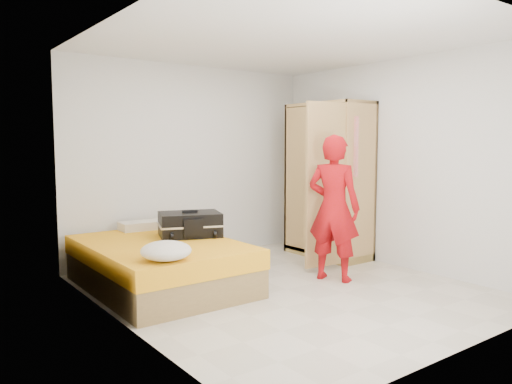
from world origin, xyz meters
TOP-DOWN VIEW (x-y plane):
  - room at (0.00, 0.00)m, footprint 4.00×4.02m
  - bed at (-1.05, 0.87)m, footprint 1.42×2.02m
  - wardrobe at (1.45, 0.86)m, footprint 1.17×1.20m
  - person at (0.67, -0.02)m, footprint 0.61×0.71m
  - suitcase at (-0.62, 0.98)m, footprint 0.83×0.71m
  - round_cushion at (-1.38, 0.06)m, footprint 0.46×0.46m
  - pillow at (-0.87, 1.72)m, footprint 0.57×0.31m

SIDE VIEW (x-z plane):
  - bed at x=-1.05m, z-range 0.00..0.50m
  - pillow at x=-0.87m, z-range 0.50..0.60m
  - round_cushion at x=-1.38m, z-range 0.50..0.67m
  - suitcase at x=-0.62m, z-range 0.48..0.78m
  - person at x=0.67m, z-range 0.00..1.65m
  - wardrobe at x=1.45m, z-range -0.05..2.05m
  - room at x=0.00m, z-range 0.00..2.60m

